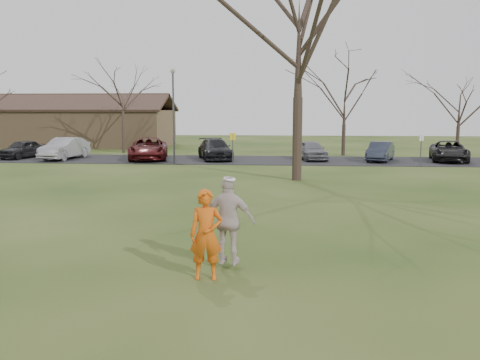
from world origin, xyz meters
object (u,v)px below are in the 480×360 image
at_px(car_5, 380,151).
at_px(car_6, 449,151).
at_px(player_defender, 206,235).
at_px(building, 68,126).
at_px(catching_play, 229,220).
at_px(lamp_post, 173,104).
at_px(car_3, 215,149).
at_px(car_4, 311,150).
at_px(car_0, 22,149).
at_px(car_2, 149,149).
at_px(car_1, 65,148).
at_px(big_tree, 299,41).

height_order(car_5, car_6, car_6).
relative_size(player_defender, building, 0.09).
xyz_separation_m(car_5, catching_play, (-7.94, -24.98, 0.43)).
distance_m(car_5, lamp_post, 14.62).
bearing_deg(car_3, catching_play, -97.80).
relative_size(car_4, car_5, 1.01).
height_order(car_3, lamp_post, lamp_post).
distance_m(car_0, catching_play, 30.70).
distance_m(car_4, car_6, 9.48).
bearing_deg(car_2, lamp_post, -54.52).
distance_m(car_3, car_4, 6.87).
relative_size(car_0, car_4, 0.96).
bearing_deg(player_defender, lamp_post, 99.25).
relative_size(car_3, lamp_post, 0.80).
bearing_deg(car_0, lamp_post, 1.21).
bearing_deg(car_2, car_5, -10.40).
relative_size(player_defender, car_0, 0.50).
bearing_deg(car_2, car_6, -9.79).
xyz_separation_m(player_defender, car_4, (3.60, 26.17, -0.24)).
bearing_deg(building, car_2, -48.77).
bearing_deg(car_1, player_defender, -53.34).
relative_size(player_defender, car_6, 0.39).
relative_size(player_defender, car_2, 0.35).
relative_size(player_defender, car_1, 0.42).
bearing_deg(car_6, car_0, -167.71).
bearing_deg(car_1, catching_play, -51.89).
height_order(catching_play, big_tree, big_tree).
height_order(car_1, car_6, car_1).
distance_m(player_defender, catching_play, 0.85).
xyz_separation_m(car_4, car_6, (9.48, -0.17, 0.01)).
height_order(car_5, building, building).
relative_size(car_1, car_3, 0.93).
xyz_separation_m(car_0, car_5, (25.90, 0.08, -0.01)).
distance_m(car_5, car_6, 4.73).
relative_size(car_4, big_tree, 0.29).
distance_m(car_0, car_5, 25.90).
relative_size(player_defender, big_tree, 0.14).
distance_m(car_2, big_tree, 15.46).
height_order(car_0, catching_play, catching_play).
bearing_deg(car_3, car_2, 169.36).
distance_m(car_1, car_4, 17.74).
distance_m(car_0, building, 13.35).
xyz_separation_m(car_1, car_2, (6.10, 0.26, 0.00)).
bearing_deg(car_2, car_0, 167.48).
bearing_deg(car_1, car_4, 10.63).
bearing_deg(car_3, lamp_post, -148.47).
height_order(player_defender, car_5, player_defender).
xyz_separation_m(car_2, car_6, (21.09, 0.58, -0.07)).
bearing_deg(car_2, building, 119.88).
height_order(building, big_tree, big_tree).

